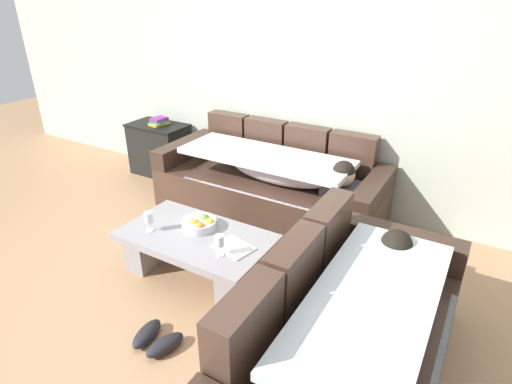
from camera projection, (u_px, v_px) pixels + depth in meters
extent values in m
plane|color=#A67D58|center=(169.00, 304.00, 3.09)|extent=(14.00, 14.00, 0.00)
cube|color=beige|center=(300.00, 74.00, 4.16)|extent=(9.00, 0.10, 2.70)
cube|color=#422D23|center=(268.00, 195.00, 4.26)|extent=(2.29, 0.92, 0.42)
cube|color=#422D23|center=(229.00, 133.00, 4.69)|extent=(0.45, 0.16, 0.46)
cube|color=#422D23|center=(266.00, 140.00, 4.47)|extent=(0.45, 0.16, 0.46)
cube|color=#422D23|center=(307.00, 148.00, 4.25)|extent=(0.45, 0.16, 0.46)
cube|color=#422D23|center=(353.00, 157.00, 4.03)|extent=(0.45, 0.16, 0.46)
cube|color=#35241C|center=(185.00, 149.00, 4.60)|extent=(0.18, 0.92, 0.20)
cube|color=#35241C|center=(373.00, 191.00, 3.64)|extent=(0.18, 0.92, 0.20)
cube|color=#4C4C56|center=(343.00, 189.00, 3.77)|extent=(0.36, 0.28, 0.11)
sphere|color=beige|center=(343.00, 175.00, 3.67)|extent=(0.21, 0.21, 0.21)
sphere|color=black|center=(344.00, 172.00, 3.66)|extent=(0.20, 0.20, 0.20)
ellipsoid|color=silver|center=(281.00, 169.00, 3.99)|extent=(1.10, 0.44, 0.28)
cube|color=silver|center=(265.00, 157.00, 4.01)|extent=(1.70, 0.60, 0.05)
cube|color=silver|center=(245.00, 211.00, 3.91)|extent=(1.44, 0.04, 0.38)
cube|color=#422D23|center=(350.00, 359.00, 2.37)|extent=(0.92, 1.92, 0.42)
cube|color=#422D23|center=(245.00, 335.00, 1.95)|extent=(0.16, 0.49, 0.46)
cube|color=#422D23|center=(293.00, 276.00, 2.35)|extent=(0.16, 0.49, 0.46)
cube|color=#422D23|center=(327.00, 234.00, 2.75)|extent=(0.16, 0.49, 0.46)
cube|color=#35241C|center=(395.00, 242.00, 2.90)|extent=(0.92, 0.18, 0.20)
cube|color=#2D6660|center=(386.00, 267.00, 2.71)|extent=(0.28, 0.36, 0.11)
sphere|color=tan|center=(396.00, 249.00, 2.62)|extent=(0.21, 0.21, 0.21)
sphere|color=black|center=(396.00, 245.00, 2.61)|extent=(0.20, 0.20, 0.20)
ellipsoid|color=silver|center=(364.00, 317.00, 2.17)|extent=(0.44, 1.00, 0.28)
cube|color=silver|center=(372.00, 302.00, 2.14)|extent=(0.60, 1.43, 0.05)
cube|color=gray|center=(196.00, 238.00, 3.27)|extent=(1.20, 0.68, 0.06)
cube|color=gray|center=(155.00, 242.00, 3.56)|extent=(0.20, 0.54, 0.32)
cube|color=gray|center=(246.00, 275.00, 3.14)|extent=(0.20, 0.54, 0.32)
cylinder|color=silver|center=(199.00, 224.00, 3.33)|extent=(0.28, 0.28, 0.07)
sphere|color=orange|center=(200.00, 227.00, 3.24)|extent=(0.08, 0.08, 0.08)
sphere|color=gold|center=(194.00, 223.00, 3.29)|extent=(0.08, 0.08, 0.08)
sphere|color=#5DA239|center=(204.00, 219.00, 3.36)|extent=(0.08, 0.08, 0.08)
sphere|color=gold|center=(209.00, 223.00, 3.30)|extent=(0.08, 0.08, 0.08)
cylinder|color=silver|center=(150.00, 230.00, 3.31)|extent=(0.06, 0.06, 0.01)
cylinder|color=silver|center=(150.00, 226.00, 3.29)|extent=(0.01, 0.01, 0.07)
cylinder|color=silver|center=(148.00, 217.00, 3.25)|extent=(0.07, 0.07, 0.08)
cylinder|color=silver|center=(220.00, 255.00, 3.00)|extent=(0.06, 0.06, 0.01)
cylinder|color=silver|center=(220.00, 250.00, 2.98)|extent=(0.01, 0.01, 0.07)
cylinder|color=silver|center=(219.00, 241.00, 2.95)|extent=(0.07, 0.07, 0.08)
cube|color=white|center=(234.00, 247.00, 3.08)|extent=(0.32, 0.27, 0.01)
cube|color=black|center=(160.00, 150.00, 5.18)|extent=(0.70, 0.42, 0.62)
cube|color=black|center=(157.00, 125.00, 5.04)|extent=(0.72, 0.44, 0.02)
cube|color=gold|center=(159.00, 124.00, 5.02)|extent=(0.17, 0.24, 0.03)
cube|color=#338C59|center=(159.00, 122.00, 5.00)|extent=(0.18, 0.19, 0.02)
cube|color=#72337F|center=(159.00, 119.00, 5.00)|extent=(0.16, 0.20, 0.04)
ellipsoid|color=black|center=(147.00, 334.00, 2.76)|extent=(0.16, 0.28, 0.09)
ellipsoid|color=black|center=(165.00, 345.00, 2.67)|extent=(0.19, 0.29, 0.09)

